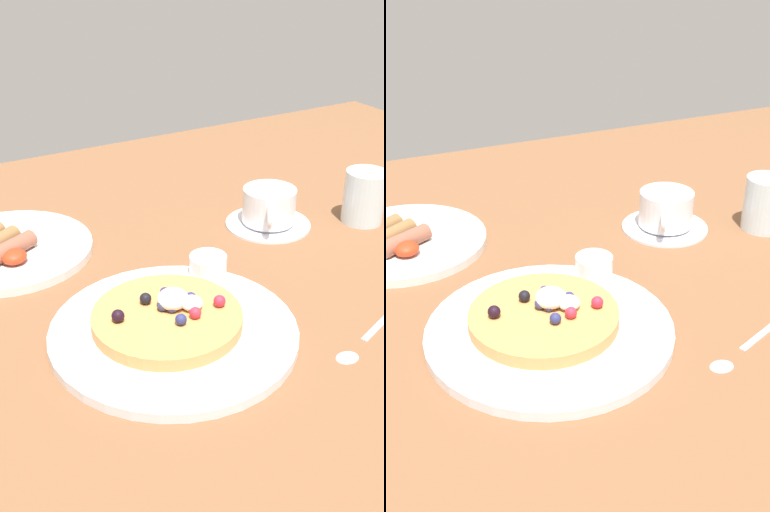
% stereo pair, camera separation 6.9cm
% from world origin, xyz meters
% --- Properties ---
extents(ground_plane, '(1.71, 1.18, 0.03)m').
position_xyz_m(ground_plane, '(0.00, 0.00, -0.01)').
color(ground_plane, brown).
extents(pancake_plate, '(0.30, 0.30, 0.01)m').
position_xyz_m(pancake_plate, '(-0.07, -0.10, 0.01)').
color(pancake_plate, white).
rests_on(pancake_plate, ground_plane).
extents(pancake_with_berries, '(0.18, 0.18, 0.04)m').
position_xyz_m(pancake_with_berries, '(-0.07, -0.09, 0.02)').
color(pancake_with_berries, '#D08949').
rests_on(pancake_with_berries, pancake_plate).
extents(syrup_ramekin, '(0.05, 0.05, 0.03)m').
position_xyz_m(syrup_ramekin, '(0.03, -0.01, 0.03)').
color(syrup_ramekin, white).
rests_on(syrup_ramekin, pancake_plate).
extents(breakfast_plate, '(0.25, 0.25, 0.01)m').
position_xyz_m(breakfast_plate, '(-0.18, 0.20, 0.01)').
color(breakfast_plate, white).
rests_on(breakfast_plate, ground_plane).
extents(coffee_saucer, '(0.14, 0.14, 0.01)m').
position_xyz_m(coffee_saucer, '(0.21, 0.09, 0.00)').
color(coffee_saucer, white).
rests_on(coffee_saucer, ground_plane).
extents(coffee_cup, '(0.09, 0.10, 0.05)m').
position_xyz_m(coffee_cup, '(0.21, 0.09, 0.04)').
color(coffee_cup, white).
rests_on(coffee_cup, coffee_saucer).
extents(teaspoon, '(0.13, 0.06, 0.01)m').
position_xyz_m(teaspoon, '(0.11, -0.22, 0.00)').
color(teaspoon, silver).
rests_on(teaspoon, ground_plane).
extents(water_glass, '(0.07, 0.07, 0.09)m').
position_xyz_m(water_glass, '(0.35, 0.03, 0.04)').
color(water_glass, silver).
rests_on(water_glass, ground_plane).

